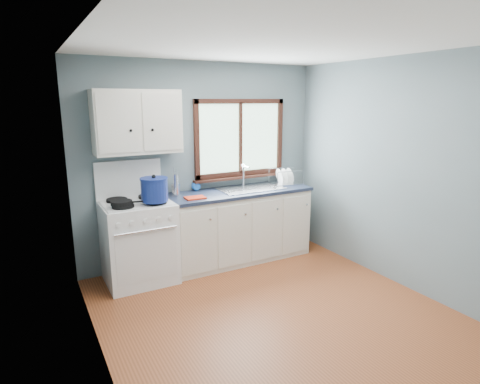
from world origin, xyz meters
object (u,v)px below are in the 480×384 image
stockpot (154,189)px  gas_range (139,239)px  base_cabinets (239,229)px  sink (251,193)px  skillet (122,203)px  thermos (176,185)px  dish_rack (285,180)px  utensil_crock (176,188)px

stockpot → gas_range: bearing=134.1°
base_cabinets → sink: bearing=-0.1°
gas_range → skillet: 0.55m
sink → thermos: bearing=175.4°
skillet → dish_rack: size_ratio=0.78×
sink → thermos: sink is taller
gas_range → dish_rack: bearing=1.9°
skillet → dish_rack: bearing=19.5°
utensil_crock → base_cabinets: bearing=-13.6°
skillet → utensil_crock: utensil_crock is taller
base_cabinets → skillet: bearing=-173.4°
thermos → dish_rack: size_ratio=0.59×
gas_range → stockpot: (0.16, -0.17, 0.60)m
utensil_crock → sink: bearing=-11.1°
stockpot → thermos: size_ratio=1.44×
gas_range → dish_rack: size_ratio=3.02×
gas_range → utensil_crock: (0.54, 0.20, 0.50)m
skillet → utensil_crock: 0.81m
gas_range → stockpot: bearing=-45.9°
sink → thermos: (-0.98, 0.08, 0.19)m
skillet → base_cabinets: bearing=20.5°
sink → dish_rack: size_ratio=1.86×
gas_range → dish_rack: gas_range is taller
base_cabinets → stockpot: size_ratio=4.85×
base_cabinets → sink: sink is taller
stockpot → utensil_crock: (0.38, 0.37, -0.10)m
base_cabinets → thermos: 1.03m
gas_range → thermos: 0.76m
thermos → dish_rack: 1.56m
gas_range → skillet: bearing=-141.3°
thermos → base_cabinets: bearing=-5.5°
gas_range → sink: size_ratio=1.62×
base_cabinets → skillet: (-1.50, -0.17, 0.57)m
dish_rack → sink: bearing=-165.6°
sink → utensil_crock: 0.98m
skillet → thermos: 0.74m
gas_range → thermos: bearing=10.9°
sink → skillet: (-1.68, -0.17, 0.12)m
skillet → stockpot: stockpot is taller
base_cabinets → thermos: thermos is taller
gas_range → base_cabinets: 1.31m
base_cabinets → utensil_crock: 0.98m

